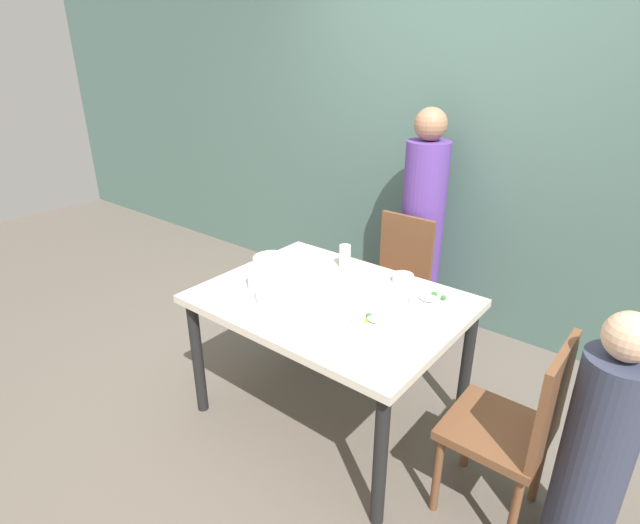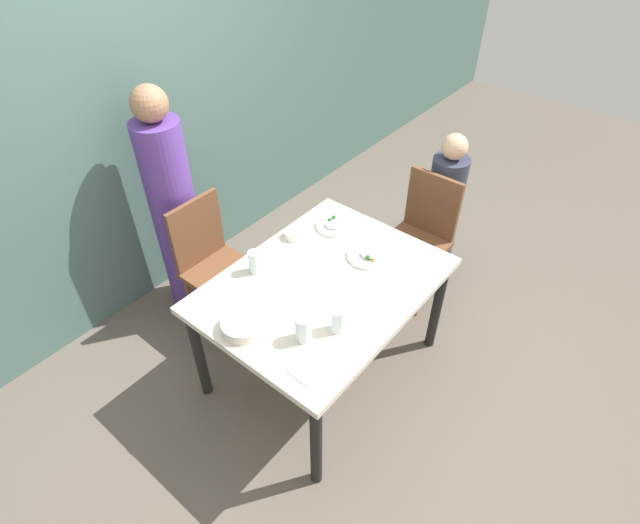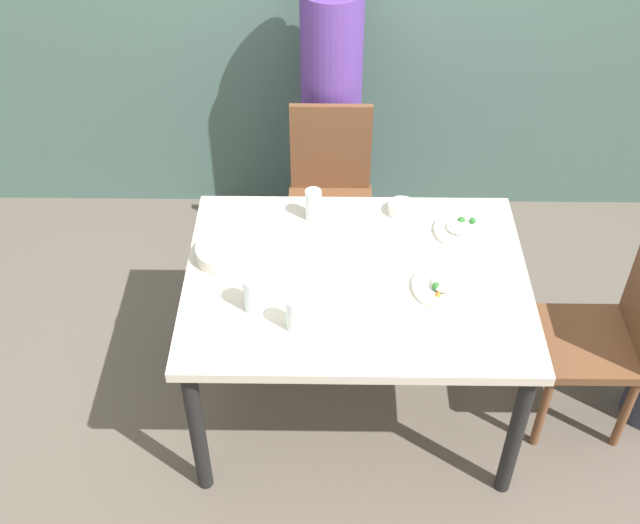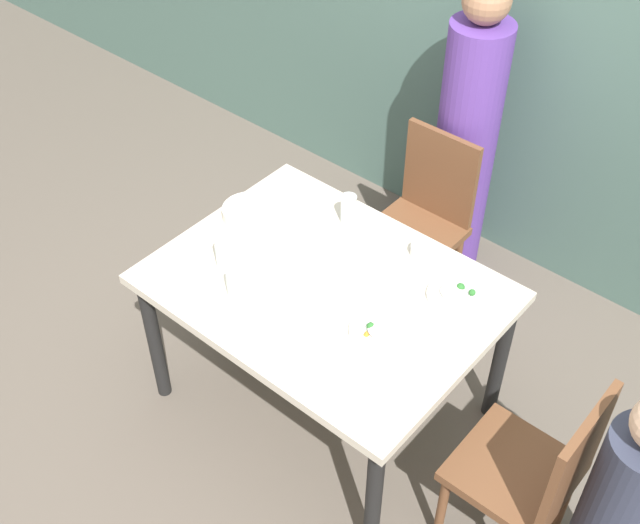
% 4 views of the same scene
% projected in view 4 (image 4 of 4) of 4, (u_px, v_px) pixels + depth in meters
% --- Properties ---
extents(ground_plane, '(10.00, 10.00, 0.00)m').
position_uv_depth(ground_plane, '(325.00, 401.00, 3.59)').
color(ground_plane, '#60564C').
extents(wall_back, '(10.00, 0.06, 2.70)m').
position_uv_depth(wall_back, '(541.00, 5.00, 3.48)').
color(wall_back, '#4C6B60').
rests_on(wall_back, ground_plane).
extents(dining_table, '(1.29, 0.98, 0.73)m').
position_uv_depth(dining_table, '(325.00, 299.00, 3.15)').
color(dining_table, beige).
rests_on(dining_table, ground_plane).
extents(chair_adult_spot, '(0.40, 0.40, 0.90)m').
position_uv_depth(chair_adult_spot, '(422.00, 218.00, 3.77)').
color(chair_adult_spot, brown).
rests_on(chair_adult_spot, ground_plane).
extents(chair_child_spot, '(0.40, 0.40, 0.90)m').
position_uv_depth(chair_child_spot, '(534.00, 472.00, 2.76)').
color(chair_child_spot, brown).
rests_on(chair_child_spot, ground_plane).
extents(person_adult, '(0.29, 0.29, 1.56)m').
position_uv_depth(person_adult, '(465.00, 145.00, 3.77)').
color(person_adult, '#5B3893').
rests_on(person_adult, ground_plane).
extents(person_child, '(0.25, 0.25, 1.11)m').
position_uv_depth(person_child, '(616.00, 518.00, 2.60)').
color(person_child, '#33384C').
rests_on(person_child, ground_plane).
extents(bowl_curry, '(0.22, 0.22, 0.06)m').
position_uv_depth(bowl_curry, '(248.00, 212.00, 3.36)').
color(bowl_curry, silver).
rests_on(bowl_curry, dining_table).
extents(plate_rice_adult, '(0.22, 0.22, 0.05)m').
position_uv_depth(plate_rice_adult, '(455.00, 295.00, 3.03)').
color(plate_rice_adult, white).
rests_on(plate_rice_adult, dining_table).
extents(plate_rice_child, '(0.24, 0.24, 0.05)m').
position_uv_depth(plate_rice_child, '(382.00, 331.00, 2.89)').
color(plate_rice_child, white).
rests_on(plate_rice_child, dining_table).
extents(bowl_rice_small, '(0.11, 0.11, 0.04)m').
position_uv_depth(bowl_rice_small, '(424.00, 250.00, 3.20)').
color(bowl_rice_small, white).
rests_on(bowl_rice_small, dining_table).
extents(glass_water_tall, '(0.08, 0.08, 0.14)m').
position_uv_depth(glass_water_tall, '(225.00, 252.00, 3.12)').
color(glass_water_tall, silver).
rests_on(glass_water_tall, dining_table).
extents(glass_water_short, '(0.07, 0.07, 0.13)m').
position_uv_depth(glass_water_short, '(236.00, 282.00, 3.00)').
color(glass_water_short, silver).
rests_on(glass_water_short, dining_table).
extents(glass_water_center, '(0.07, 0.07, 0.13)m').
position_uv_depth(glass_water_center, '(349.00, 209.00, 3.32)').
color(glass_water_center, silver).
rests_on(glass_water_center, dining_table).
extents(napkin_folded, '(0.14, 0.14, 0.01)m').
position_uv_depth(napkin_folded, '(180.00, 267.00, 3.16)').
color(napkin_folded, white).
rests_on(napkin_folded, dining_table).
extents(fork_steel, '(0.18, 0.07, 0.01)m').
position_uv_depth(fork_steel, '(327.00, 275.00, 3.12)').
color(fork_steel, silver).
rests_on(fork_steel, dining_table).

